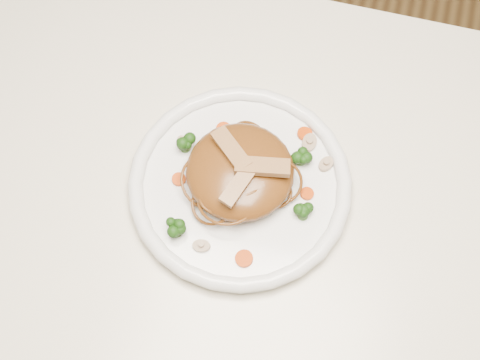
# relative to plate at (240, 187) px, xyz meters

# --- Properties ---
(ground) EXTENTS (4.00, 4.00, 0.00)m
(ground) POSITION_rel_plate_xyz_m (0.05, -0.06, -0.76)
(ground) COLOR #4E351B
(ground) RESTS_ON ground
(table) EXTENTS (1.20, 0.80, 0.75)m
(table) POSITION_rel_plate_xyz_m (0.05, -0.06, -0.11)
(table) COLOR beige
(table) RESTS_ON ground
(plate) EXTENTS (0.36, 0.36, 0.02)m
(plate) POSITION_rel_plate_xyz_m (0.00, 0.00, 0.00)
(plate) COLOR white
(plate) RESTS_ON table
(noodle_mound) EXTENTS (0.17, 0.17, 0.04)m
(noodle_mound) POSITION_rel_plate_xyz_m (-0.00, 0.01, 0.03)
(noodle_mound) COLOR brown
(noodle_mound) RESTS_ON plate
(chicken_a) EXTENTS (0.07, 0.04, 0.01)m
(chicken_a) POSITION_rel_plate_xyz_m (0.03, 0.01, 0.06)
(chicken_a) COLOR #A7834E
(chicken_a) RESTS_ON noodle_mound
(chicken_b) EXTENTS (0.06, 0.06, 0.01)m
(chicken_b) POSITION_rel_plate_xyz_m (-0.02, 0.02, 0.06)
(chicken_b) COLOR #A7834E
(chicken_b) RESTS_ON noodle_mound
(chicken_c) EXTENTS (0.04, 0.06, 0.01)m
(chicken_c) POSITION_rel_plate_xyz_m (0.00, -0.02, 0.06)
(chicken_c) COLOR #A7834E
(chicken_c) RESTS_ON noodle_mound
(broccoli_0) EXTENTS (0.03, 0.03, 0.03)m
(broccoli_0) POSITION_rel_plate_xyz_m (0.07, 0.05, 0.02)
(broccoli_0) COLOR #1E440E
(broccoli_0) RESTS_ON plate
(broccoli_1) EXTENTS (0.04, 0.04, 0.03)m
(broccoli_1) POSITION_rel_plate_xyz_m (-0.08, 0.03, 0.02)
(broccoli_1) COLOR #1E440E
(broccoli_1) RESTS_ON plate
(broccoli_2) EXTENTS (0.04, 0.04, 0.03)m
(broccoli_2) POSITION_rel_plate_xyz_m (-0.06, -0.08, 0.02)
(broccoli_2) COLOR #1E440E
(broccoli_2) RESTS_ON plate
(broccoli_3) EXTENTS (0.03, 0.03, 0.03)m
(broccoli_3) POSITION_rel_plate_xyz_m (0.09, -0.02, 0.02)
(broccoli_3) COLOR #1E440E
(broccoli_3) RESTS_ON plate
(carrot_0) EXTENTS (0.02, 0.02, 0.00)m
(carrot_0) POSITION_rel_plate_xyz_m (0.07, 0.09, 0.01)
(carrot_0) COLOR #BE3906
(carrot_0) RESTS_ON plate
(carrot_1) EXTENTS (0.02, 0.02, 0.00)m
(carrot_1) POSITION_rel_plate_xyz_m (-0.08, -0.01, 0.01)
(carrot_1) COLOR #BE3906
(carrot_1) RESTS_ON plate
(carrot_2) EXTENTS (0.02, 0.02, 0.00)m
(carrot_2) POSITION_rel_plate_xyz_m (0.09, 0.01, 0.01)
(carrot_2) COLOR #BE3906
(carrot_2) RESTS_ON plate
(carrot_3) EXTENTS (0.02, 0.02, 0.00)m
(carrot_3) POSITION_rel_plate_xyz_m (-0.04, 0.07, 0.01)
(carrot_3) COLOR #BE3906
(carrot_3) RESTS_ON plate
(carrot_4) EXTENTS (0.03, 0.03, 0.00)m
(carrot_4) POSITION_rel_plate_xyz_m (0.03, -0.10, 0.01)
(carrot_4) COLOR #BE3906
(carrot_4) RESTS_ON plate
(mushroom_0) EXTENTS (0.03, 0.03, 0.01)m
(mushroom_0) POSITION_rel_plate_xyz_m (-0.03, -0.09, 0.01)
(mushroom_0) COLOR tan
(mushroom_0) RESTS_ON plate
(mushroom_1) EXTENTS (0.03, 0.03, 0.01)m
(mushroom_1) POSITION_rel_plate_xyz_m (0.10, 0.06, 0.01)
(mushroom_1) COLOR tan
(mushroom_1) RESTS_ON plate
(mushroom_2) EXTENTS (0.03, 0.03, 0.01)m
(mushroom_2) POSITION_rel_plate_xyz_m (-0.09, 0.04, 0.01)
(mushroom_2) COLOR tan
(mushroom_2) RESTS_ON plate
(mushroom_3) EXTENTS (0.03, 0.03, 0.01)m
(mushroom_3) POSITION_rel_plate_xyz_m (0.07, 0.08, 0.01)
(mushroom_3) COLOR tan
(mushroom_3) RESTS_ON plate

